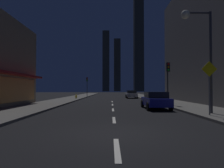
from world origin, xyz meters
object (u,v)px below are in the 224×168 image
fire_hydrant_far_left (76,97)px  street_lamp_right (198,36)px  pedestrian_crossing_sign (209,83)px  car_parked_far (131,94)px  traffic_light_near_right (168,74)px  traffic_light_far_left (87,82)px  car_parked_near (156,100)px

fire_hydrant_far_left → street_lamp_right: size_ratio=0.10×
pedestrian_crossing_sign → car_parked_far: bearing=94.6°
car_parked_far → street_lamp_right: 24.38m
fire_hydrant_far_left → traffic_light_near_right: traffic_light_near_right is taller
car_parked_far → pedestrian_crossing_sign: size_ratio=1.34×
traffic_light_near_right → traffic_light_far_left: 27.03m
car_parked_near → traffic_light_far_left: size_ratio=1.01×
street_lamp_right → pedestrian_crossing_sign: street_lamp_right is taller
traffic_light_far_left → street_lamp_right: (10.88, -31.76, 1.87)m
car_parked_far → fire_hydrant_far_left: car_parked_far is taller
traffic_light_far_left → pedestrian_crossing_sign: size_ratio=1.33×
pedestrian_crossing_sign → car_parked_near: bearing=111.2°
car_parked_near → traffic_light_far_left: traffic_light_far_left is taller
car_parked_far → traffic_light_near_right: bearing=-83.6°
fire_hydrant_far_left → traffic_light_far_left: (0.40, 11.59, 2.74)m
traffic_light_near_right → pedestrian_crossing_sign: traffic_light_near_right is taller
car_parked_far → traffic_light_far_left: size_ratio=1.01×
pedestrian_crossing_sign → traffic_light_far_left: bearing=108.7°
traffic_light_near_right → street_lamp_right: (-0.12, -7.07, 1.87)m
car_parked_near → traffic_light_far_left: bearing=108.3°
traffic_light_near_right → pedestrian_crossing_sign: (0.10, -8.04, -1.18)m
car_parked_near → car_parked_far: same height
car_parked_far → pedestrian_crossing_sign: (2.00, -24.90, 1.28)m
car_parked_far → car_parked_near: bearing=-90.0°
car_parked_far → pedestrian_crossing_sign: pedestrian_crossing_sign is taller
street_lamp_right → traffic_light_far_left: bearing=108.9°
car_parked_near → street_lamp_right: (1.78, -4.17, 4.33)m
traffic_light_near_right → pedestrian_crossing_sign: bearing=-89.3°
car_parked_near → pedestrian_crossing_sign: bearing=-68.8°
street_lamp_right → pedestrian_crossing_sign: bearing=-77.3°
car_parked_far → fire_hydrant_far_left: 10.22m
car_parked_near → fire_hydrant_far_left: size_ratio=6.48×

